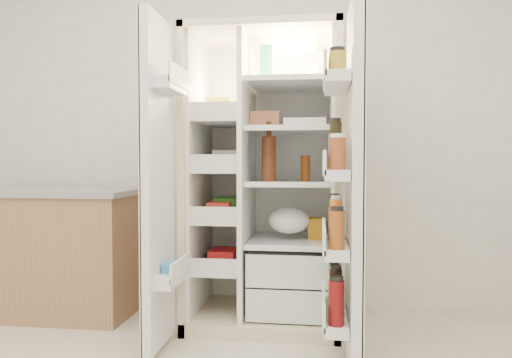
# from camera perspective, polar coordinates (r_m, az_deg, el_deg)

# --- Properties ---
(wall_back) EXTENTS (4.00, 0.02, 2.70)m
(wall_back) POSITION_cam_1_polar(r_m,az_deg,el_deg) (3.45, -1.23, 7.76)
(wall_back) COLOR white
(wall_back) RESTS_ON floor
(refrigerator) EXTENTS (0.92, 0.70, 1.80)m
(refrigerator) POSITION_cam_1_polar(r_m,az_deg,el_deg) (3.07, 1.50, -2.90)
(refrigerator) COLOR beige
(refrigerator) RESTS_ON floor
(freezer_door) EXTENTS (0.15, 0.40, 1.72)m
(freezer_door) POSITION_cam_1_polar(r_m,az_deg,el_deg) (2.58, -11.40, -0.60)
(freezer_door) COLOR white
(freezer_door) RESTS_ON floor
(fridge_door) EXTENTS (0.17, 0.58, 1.72)m
(fridge_door) POSITION_cam_1_polar(r_m,az_deg,el_deg) (2.36, 11.00, -1.38)
(fridge_door) COLOR white
(fridge_door) RESTS_ON floor
(kitchen_counter) EXTENTS (1.14, 0.61, 0.83)m
(kitchen_counter) POSITION_cam_1_polar(r_m,az_deg,el_deg) (3.53, -22.89, -7.79)
(kitchen_counter) COLOR #9D764E
(kitchen_counter) RESTS_ON floor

